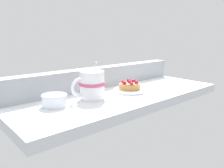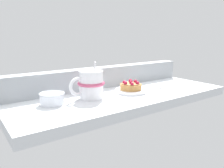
{
  "view_description": "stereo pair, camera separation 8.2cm",
  "coord_description": "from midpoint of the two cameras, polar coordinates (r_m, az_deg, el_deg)",
  "views": [
    {
      "loc": [
        -57.42,
        -60.22,
        21.91
      ],
      "look_at": [
        -4.52,
        0.4,
        4.19
      ],
      "focal_mm": 35.74,
      "sensor_mm": 36.0,
      "label": 1
    },
    {
      "loc": [
        -50.95,
        -65.3,
        21.91
      ],
      "look_at": [
        -4.52,
        0.4,
        4.19
      ],
      "focal_mm": 35.74,
      "sensor_mm": 36.0,
      "label": 2
    }
  ],
  "objects": [
    {
      "name": "coffee_mug",
      "position": [
        0.78,
        -2.53,
        -0.14
      ],
      "size": [
        13.3,
        9.66,
        12.87
      ],
      "color": "white",
      "rests_on": "ground_plane"
    },
    {
      "name": "dessert_plate",
      "position": [
        0.88,
        7.5,
        -1.8
      ],
      "size": [
        12.09,
        12.09,
        1.18
      ],
      "color": "white",
      "rests_on": "ground_plane"
    },
    {
      "name": "dessert_fork",
      "position": [
        1.01,
        17.49,
        -0.54
      ],
      "size": [
        16.01,
        2.49,
        0.6
      ],
      "color": "silver",
      "rests_on": "ground_plane"
    },
    {
      "name": "sugar_bowl",
      "position": [
        0.73,
        -12.01,
        -3.59
      ],
      "size": [
        8.11,
        8.11,
        3.82
      ],
      "color": "silver",
      "rests_on": "ground_plane"
    },
    {
      "name": "ground_plane",
      "position": [
        0.86,
        5.36,
        -3.51
      ],
      "size": [
        85.83,
        32.83,
        3.33
      ],
      "primitive_type": "cube",
      "color": "silver"
    },
    {
      "name": "raspberry_tart",
      "position": [
        0.87,
        7.55,
        -0.53
      ],
      "size": [
        8.31,
        8.31,
        3.6
      ],
      "color": "#B77F42",
      "rests_on": "dessert_plate"
    },
    {
      "name": "window_rail_back",
      "position": [
        0.95,
        0.11,
        1.77
      ],
      "size": [
        84.11,
        5.61,
        8.59
      ],
      "primitive_type": "cube",
      "color": "#9EA3A8",
      "rests_on": "ground_plane"
    }
  ]
}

